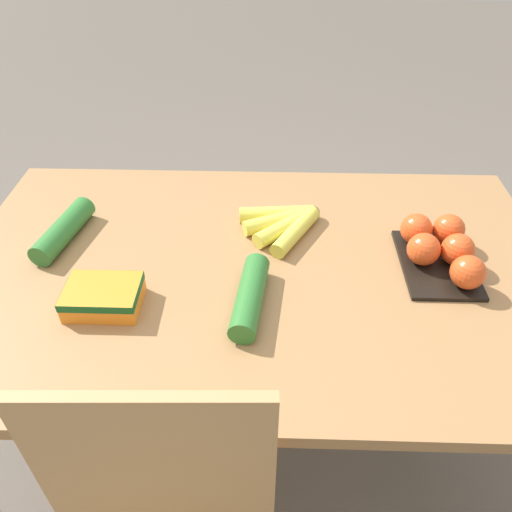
# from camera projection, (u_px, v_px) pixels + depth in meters

# --- Properties ---
(ground_plane) EXTENTS (12.00, 12.00, 0.00)m
(ground_plane) POSITION_uv_depth(u_px,v_px,m) (256.00, 440.00, 1.61)
(ground_plane) COLOR #665B51
(dining_table) EXTENTS (1.38, 0.85, 0.74)m
(dining_table) POSITION_uv_depth(u_px,v_px,m) (256.00, 297.00, 1.20)
(dining_table) COLOR #9E7044
(dining_table) RESTS_ON ground_plane
(banana_bunch) EXTENTS (0.21, 0.19, 0.04)m
(banana_bunch) POSITION_uv_depth(u_px,v_px,m) (285.00, 223.00, 1.24)
(banana_bunch) COLOR brown
(banana_bunch) RESTS_ON dining_table
(tomato_pack) EXTENTS (0.16, 0.24, 0.08)m
(tomato_pack) POSITION_uv_depth(u_px,v_px,m) (441.00, 248.00, 1.13)
(tomato_pack) COLOR black
(tomato_pack) RESTS_ON dining_table
(carrot_bag) EXTENTS (0.15, 0.11, 0.05)m
(carrot_bag) POSITION_uv_depth(u_px,v_px,m) (103.00, 295.00, 1.02)
(carrot_bag) COLOR orange
(carrot_bag) RESTS_ON dining_table
(cucumber_near) EXTENTS (0.08, 0.22, 0.06)m
(cucumber_near) POSITION_uv_depth(u_px,v_px,m) (250.00, 296.00, 1.02)
(cucumber_near) COLOR #2D702D
(cucumber_near) RESTS_ON dining_table
(cucumber_far) EXTENTS (0.10, 0.22, 0.06)m
(cucumber_far) POSITION_uv_depth(u_px,v_px,m) (64.00, 230.00, 1.20)
(cucumber_far) COLOR #2D702D
(cucumber_far) RESTS_ON dining_table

